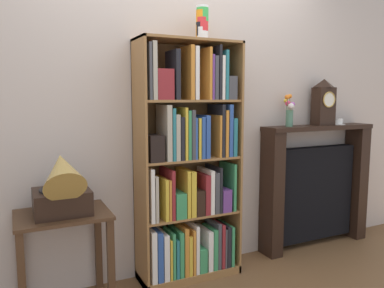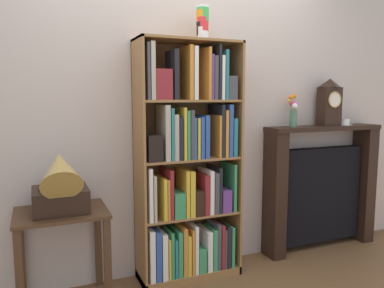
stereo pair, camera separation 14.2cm
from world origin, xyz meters
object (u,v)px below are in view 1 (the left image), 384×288
object	(u,v)px
fireplace_mantel	(315,187)
teacup_with_saucer	(338,122)
bookshelf	(188,174)
mantel_clock	(324,102)
gramophone	(62,186)
cup_stack	(202,23)
flower_vase	(289,111)
side_table_left	(63,237)

from	to	relation	value
fireplace_mantel	teacup_with_saucer	size ratio (longest dim) A/B	8.14
fireplace_mantel	teacup_with_saucer	xyz separation A→B (m)	(0.23, -0.02, 0.60)
bookshelf	mantel_clock	world-z (taller)	bookshelf
mantel_clock	fireplace_mantel	bearing A→B (deg)	153.22
gramophone	fireplace_mantel	distance (m)	2.28
bookshelf	teacup_with_saucer	xyz separation A→B (m)	(1.57, 0.05, 0.35)
gramophone	teacup_with_saucer	distance (m)	2.52
bookshelf	cup_stack	xyz separation A→B (m)	(0.12, 0.01, 1.12)
cup_stack	fireplace_mantel	xyz separation A→B (m)	(1.22, 0.06, -1.37)
gramophone	fireplace_mantel	world-z (taller)	fireplace_mantel
flower_vase	fireplace_mantel	bearing A→B (deg)	2.38
fireplace_mantel	mantel_clock	distance (m)	0.79
bookshelf	gramophone	size ratio (longest dim) A/B	3.77
mantel_clock	teacup_with_saucer	size ratio (longest dim) A/B	2.97
gramophone	mantel_clock	size ratio (longest dim) A/B	1.15
mantel_clock	flower_vase	bearing A→B (deg)	178.93
bookshelf	side_table_left	bearing A→B (deg)	-176.09
fireplace_mantel	mantel_clock	xyz separation A→B (m)	(0.04, -0.02, 0.79)
gramophone	flower_vase	bearing A→B (deg)	5.14
bookshelf	cup_stack	size ratio (longest dim) A/B	7.08
mantel_clock	bookshelf	bearing A→B (deg)	-178.04
cup_stack	side_table_left	size ratio (longest dim) A/B	0.39
side_table_left	teacup_with_saucer	world-z (taller)	teacup_with_saucer
gramophone	mantel_clock	distance (m)	2.36
side_table_left	mantel_clock	world-z (taller)	mantel_clock
gramophone	teacup_with_saucer	xyz separation A→B (m)	(2.49, 0.17, 0.32)
cup_stack	gramophone	xyz separation A→B (m)	(-1.04, -0.13, -1.09)
cup_stack	side_table_left	world-z (taller)	cup_stack
side_table_left	teacup_with_saucer	distance (m)	2.58
side_table_left	fireplace_mantel	bearing A→B (deg)	3.34
fireplace_mantel	bookshelf	bearing A→B (deg)	-177.06
bookshelf	flower_vase	xyz separation A→B (m)	(0.99, 0.05, 0.46)
bookshelf	teacup_with_saucer	bearing A→B (deg)	1.81
cup_stack	fireplace_mantel	bearing A→B (deg)	2.63
side_table_left	flower_vase	size ratio (longest dim) A/B	2.31
flower_vase	teacup_with_saucer	size ratio (longest dim) A/B	2.00
cup_stack	gramophone	distance (m)	1.51
gramophone	cup_stack	bearing A→B (deg)	7.15
bookshelf	cup_stack	bearing A→B (deg)	6.10
mantel_clock	flower_vase	size ratio (longest dim) A/B	1.48
cup_stack	bookshelf	bearing A→B (deg)	-173.90
side_table_left	flower_vase	world-z (taller)	flower_vase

